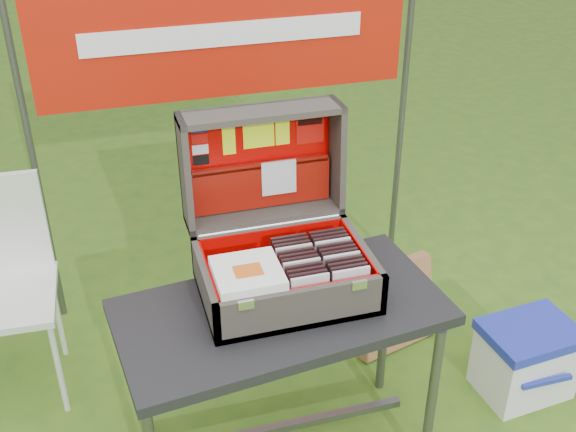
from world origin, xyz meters
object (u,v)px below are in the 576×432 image
object	(u,v)px
table	(282,383)
cooler	(525,359)
suitcase	(281,215)
cardboard_box	(394,306)
chair	(2,302)

from	to	relation	value
table	cooler	size ratio (longest dim) A/B	2.97
cooler	suitcase	bearing A→B (deg)	169.24
suitcase	cardboard_box	world-z (taller)	suitcase
table	cooler	world-z (taller)	table
table	chair	distance (m)	1.15
cooler	chair	world-z (taller)	chair
chair	cooler	bearing A→B (deg)	-13.77
suitcase	chair	xyz separation A→B (m)	(-1.00, 0.49, -0.51)
table	cardboard_box	world-z (taller)	table
cooler	chair	distance (m)	2.12
table	cooler	distance (m)	1.07
suitcase	chair	distance (m)	1.22
table	chair	xyz separation A→B (m)	(-0.96, 0.62, 0.11)
table	cardboard_box	distance (m)	0.81
suitcase	cooler	distance (m)	1.30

